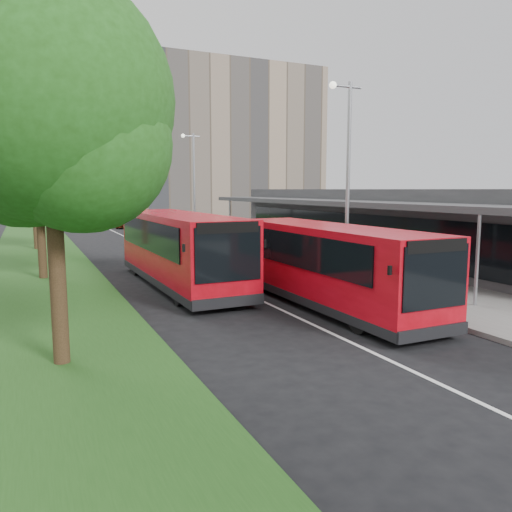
{
  "coord_description": "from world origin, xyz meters",
  "views": [
    {
      "loc": [
        -7.57,
        -14.72,
        3.99
      ],
      "look_at": [
        0.23,
        2.16,
        1.5
      ],
      "focal_mm": 35.0,
      "sensor_mm": 36.0,
      "label": 1
    }
  ],
  "objects_px": {
    "bus_main": "(329,265)",
    "tree_mid": "(37,175)",
    "lamp_post_far": "(193,180)",
    "lamp_post_near": "(346,171)",
    "car_near": "(124,222)",
    "car_far": "(92,219)",
    "bollard": "(227,237)",
    "tree_far": "(33,180)",
    "tree_near": "(48,116)",
    "bus_second": "(180,249)",
    "litter_bin": "(269,250)"
  },
  "relations": [
    {
      "from": "lamp_post_near",
      "to": "litter_bin",
      "type": "distance_m",
      "value": 9.57
    },
    {
      "from": "bus_main",
      "to": "tree_mid",
      "type": "bearing_deg",
      "value": 132.06
    },
    {
      "from": "bollard",
      "to": "car_far",
      "type": "distance_m",
      "value": 27.45
    },
    {
      "from": "tree_mid",
      "to": "lamp_post_near",
      "type": "height_order",
      "value": "lamp_post_near"
    },
    {
      "from": "lamp_post_far",
      "to": "lamp_post_near",
      "type": "bearing_deg",
      "value": -90.0
    },
    {
      "from": "tree_mid",
      "to": "car_far",
      "type": "height_order",
      "value": "tree_mid"
    },
    {
      "from": "lamp_post_far",
      "to": "tree_mid",
      "type": "bearing_deg",
      "value": -130.68
    },
    {
      "from": "bollard",
      "to": "lamp_post_near",
      "type": "bearing_deg",
      "value": -94.16
    },
    {
      "from": "bus_second",
      "to": "car_near",
      "type": "bearing_deg",
      "value": 83.02
    },
    {
      "from": "lamp_post_near",
      "to": "car_far",
      "type": "bearing_deg",
      "value": 96.45
    },
    {
      "from": "bollard",
      "to": "tree_near",
      "type": "bearing_deg",
      "value": -120.42
    },
    {
      "from": "bus_second",
      "to": "tree_near",
      "type": "bearing_deg",
      "value": -123.37
    },
    {
      "from": "tree_mid",
      "to": "tree_far",
      "type": "distance_m",
      "value": 12.0
    },
    {
      "from": "bollard",
      "to": "lamp_post_far",
      "type": "bearing_deg",
      "value": 106.13
    },
    {
      "from": "tree_mid",
      "to": "lamp_post_near",
      "type": "relative_size",
      "value": 0.9
    },
    {
      "from": "tree_mid",
      "to": "tree_far",
      "type": "bearing_deg",
      "value": 90.0
    },
    {
      "from": "car_far",
      "to": "lamp_post_far",
      "type": "bearing_deg",
      "value": -91.42
    },
    {
      "from": "lamp_post_far",
      "to": "litter_bin",
      "type": "height_order",
      "value": "lamp_post_far"
    },
    {
      "from": "bollard",
      "to": "car_near",
      "type": "xyz_separation_m",
      "value": [
        -3.61,
        20.25,
        -0.01
      ]
    },
    {
      "from": "lamp_post_far",
      "to": "tree_near",
      "type": "bearing_deg",
      "value": -114.04
    },
    {
      "from": "tree_near",
      "to": "lamp_post_near",
      "type": "bearing_deg",
      "value": 23.97
    },
    {
      "from": "tree_mid",
      "to": "bollard",
      "type": "distance_m",
      "value": 15.7
    },
    {
      "from": "tree_near",
      "to": "bollard",
      "type": "relative_size",
      "value": 8.46
    },
    {
      "from": "lamp_post_far",
      "to": "car_near",
      "type": "xyz_separation_m",
      "value": [
        -2.45,
        16.23,
        -4.08
      ]
    },
    {
      "from": "tree_near",
      "to": "car_far",
      "type": "xyz_separation_m",
      "value": [
        6.3,
        47.72,
        -4.86
      ]
    },
    {
      "from": "tree_far",
      "to": "lamp_post_near",
      "type": "height_order",
      "value": "lamp_post_near"
    },
    {
      "from": "lamp_post_near",
      "to": "bus_main",
      "type": "relative_size",
      "value": 0.81
    },
    {
      "from": "bus_second",
      "to": "litter_bin",
      "type": "distance_m",
      "value": 8.82
    },
    {
      "from": "lamp_post_near",
      "to": "car_near",
      "type": "bearing_deg",
      "value": 93.86
    },
    {
      "from": "car_near",
      "to": "car_far",
      "type": "distance_m",
      "value": 6.96
    },
    {
      "from": "tree_far",
      "to": "litter_bin",
      "type": "xyz_separation_m",
      "value": [
        11.98,
        -10.46,
        -4.02
      ]
    },
    {
      "from": "car_near",
      "to": "bus_main",
      "type": "bearing_deg",
      "value": -77.87
    },
    {
      "from": "tree_mid",
      "to": "car_far",
      "type": "xyz_separation_m",
      "value": [
        6.3,
        35.72,
        -3.95
      ]
    },
    {
      "from": "lamp_post_far",
      "to": "bollard",
      "type": "relative_size",
      "value": 7.9
    },
    {
      "from": "tree_mid",
      "to": "bus_main",
      "type": "distance_m",
      "value": 13.36
    },
    {
      "from": "bus_main",
      "to": "car_far",
      "type": "distance_m",
      "value": 45.41
    },
    {
      "from": "tree_near",
      "to": "bollard",
      "type": "xyz_separation_m",
      "value": [
        12.29,
        20.93,
        -4.87
      ]
    },
    {
      "from": "lamp_post_near",
      "to": "car_near",
      "type": "distance_m",
      "value": 36.54
    },
    {
      "from": "car_near",
      "to": "car_far",
      "type": "relative_size",
      "value": 0.93
    },
    {
      "from": "tree_mid",
      "to": "litter_bin",
      "type": "xyz_separation_m",
      "value": [
        11.98,
        1.54,
        -4.04
      ]
    },
    {
      "from": "bollard",
      "to": "car_far",
      "type": "bearing_deg",
      "value": 102.61
    },
    {
      "from": "bus_second",
      "to": "lamp_post_far",
      "type": "bearing_deg",
      "value": 69.59
    },
    {
      "from": "bollard",
      "to": "car_near",
      "type": "height_order",
      "value": "car_near"
    },
    {
      "from": "car_near",
      "to": "lamp_post_far",
      "type": "bearing_deg",
      "value": -69.32
    },
    {
      "from": "bus_second",
      "to": "bollard",
      "type": "height_order",
      "value": "bus_second"
    },
    {
      "from": "tree_far",
      "to": "lamp_post_far",
      "type": "relative_size",
      "value": 0.89
    },
    {
      "from": "bollard",
      "to": "tree_mid",
      "type": "bearing_deg",
      "value": -143.99
    },
    {
      "from": "tree_far",
      "to": "bollard",
      "type": "relative_size",
      "value": 7.05
    },
    {
      "from": "bollard",
      "to": "car_near",
      "type": "distance_m",
      "value": 20.57
    },
    {
      "from": "bollard",
      "to": "car_far",
      "type": "xyz_separation_m",
      "value": [
        -5.99,
        26.79,
        0.02
      ]
    }
  ]
}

